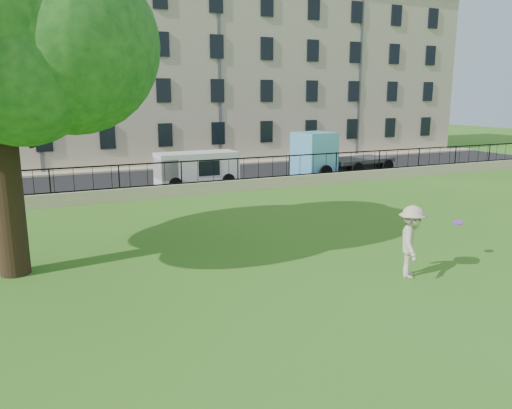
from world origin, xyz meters
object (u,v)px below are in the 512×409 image
man (411,242)px  frisbee (458,223)px  blue_truck (343,153)px  white_van (197,169)px

man → frisbee: bearing=-40.1°
frisbee → blue_truck: 16.67m
blue_truck → white_van: bearing=173.3°
man → blue_truck: bearing=8.8°
blue_truck → man: bearing=-124.9°
white_van → blue_truck: blue_truck is taller
white_van → blue_truck: size_ratio=0.68×
frisbee → blue_truck: (6.35, 15.41, 0.19)m
man → frisbee: man is taller
blue_truck → frisbee: bearing=-119.1°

